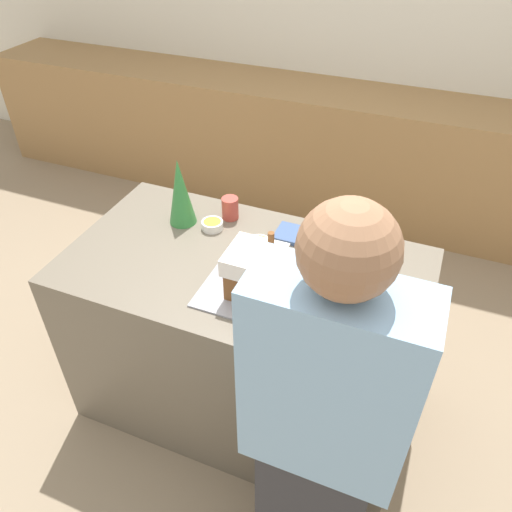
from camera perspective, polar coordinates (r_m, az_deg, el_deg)
ground_plane at (r=2.69m, az=-1.06°, el=-15.77°), size 12.00×12.00×0.00m
wall_back at (r=3.89m, az=13.30°, el=24.46°), size 8.00×0.05×2.60m
back_cabinet_block at (r=3.88m, az=10.51°, el=11.39°), size 6.00×0.60×0.92m
kitchen_island at (r=2.35m, az=-1.19°, el=-9.41°), size 1.50×0.83×0.89m
baking_tray at (r=1.91m, az=-0.13°, el=-4.11°), size 0.41×0.33×0.01m
gingerbread_house at (r=1.84m, az=-0.12°, el=-1.72°), size 0.20×0.19×0.27m
decorative_tree at (r=2.22m, az=-8.66°, el=7.26°), size 0.12×0.12×0.31m
candy_bowl_far_left at (r=2.15m, az=9.20°, el=1.51°), size 0.10×0.10×0.04m
candy_bowl_front_corner at (r=2.11m, az=0.34°, el=1.38°), size 0.09×0.09×0.04m
candy_bowl_far_right at (r=1.98m, az=7.96°, el=-1.63°), size 0.10×0.10×0.05m
candy_bowl_near_tray_left at (r=2.24m, az=-5.01°, el=3.60°), size 0.10×0.10×0.04m
cookbook at (r=2.18m, az=4.93°, el=2.31°), size 0.21×0.14×0.02m
mug at (r=2.28m, az=-2.98°, el=5.48°), size 0.08×0.08×0.10m
person at (r=1.56m, az=7.45°, el=-20.00°), size 0.44×0.55×1.68m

